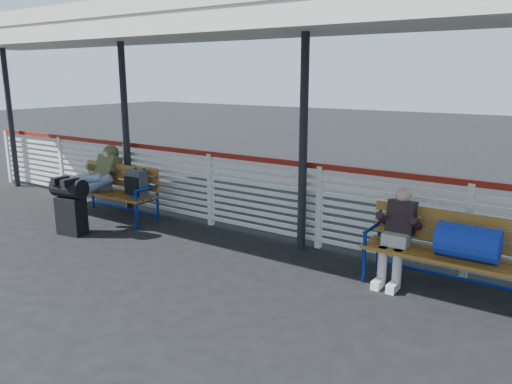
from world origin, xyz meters
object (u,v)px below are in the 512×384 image
Objects in this scene: luggage_stack at (70,204)px; bench_left at (122,186)px; bench_right at (458,244)px; companion_person at (397,234)px; traveler_man at (92,179)px.

bench_left is at bearing 81.13° from luggage_stack.
companion_person is at bearing 179.89° from bench_right.
companion_person is (4.81, 1.06, 0.11)m from luggage_stack.
luggage_stack is 0.55× the size of traveler_man.
bench_right is at bearing 3.64° from traveler_man.
luggage_stack is 4.92m from companion_person.
bench_left is 4.81m from companion_person.
traveler_man is at bearing -176.36° from bench_right.
bench_left is at bearing -179.68° from companion_person.
companion_person reaches higher than bench_right.
companion_person is at bearing 4.14° from traveler_man.
traveler_man is at bearing 107.60° from luggage_stack.
traveler_man is (-5.85, -0.37, 0.12)m from bench_right.
bench_right is at bearing 0.27° from bench_left.
traveler_man is 5.17m from companion_person.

